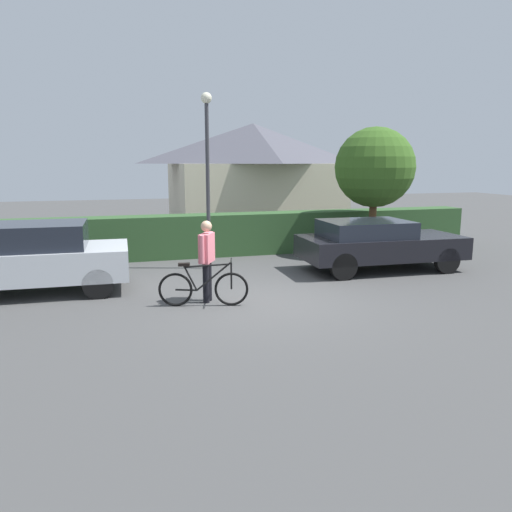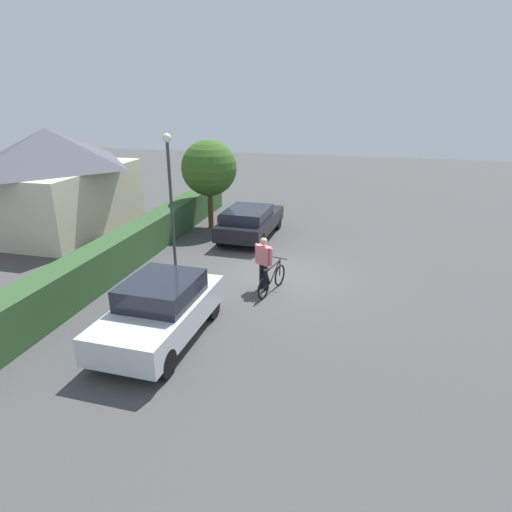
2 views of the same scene
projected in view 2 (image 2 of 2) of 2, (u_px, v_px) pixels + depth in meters
The scene contains 10 objects.
ground_plane at pixel (281, 276), 14.60m from camera, with size 60.00×60.00×0.00m, color #454545.
hedge_row at pixel (133, 245), 15.63m from camera, with size 17.03×0.90×1.26m, color #2F522A.
house_distant at pixel (52, 179), 18.77m from camera, with size 6.68×5.22×4.33m.
parked_car_near at pixel (161, 310), 10.64m from camera, with size 4.02×1.93×1.52m.
parked_car_far at pixel (250, 221), 18.17m from camera, with size 4.25×1.95×1.32m.
bicycle at pixel (272, 280), 13.30m from camera, with size 1.73×0.62×0.92m.
person_rider at pixel (264, 260), 13.28m from camera, with size 0.41×0.60×1.66m.
street_lamp at pixel (170, 186), 13.96m from camera, with size 0.28×0.28×4.53m.
tree_kerbside at pixel (209, 168), 18.91m from camera, with size 2.38×2.38×3.84m.
fire_hydrant at pixel (220, 224), 18.87m from camera, with size 0.20×0.20×0.81m.
Camera 2 is at (-13.24, -2.53, 5.71)m, focal length 31.00 mm.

